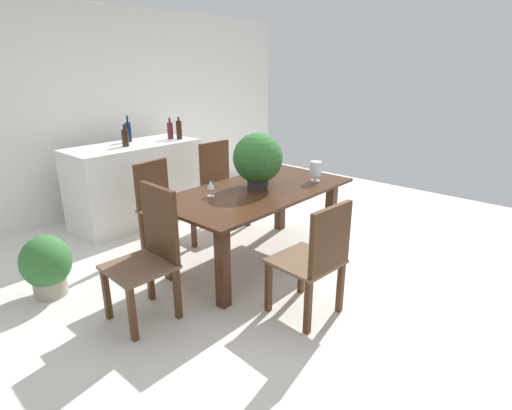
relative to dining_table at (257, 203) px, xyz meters
The scene contains 17 objects.
ground_plane 0.61m from the dining_table, 90.00° to the right, with size 7.04×7.04×0.00m, color silver.
back_wall 2.68m from the dining_table, 90.00° to the left, with size 6.40×0.10×2.60m, color white.
dining_table is the anchor object (origin of this frame).
chair_far_left 1.08m from the dining_table, 114.32° to the left, with size 0.50×0.49×0.94m.
chair_far_right 1.08m from the dining_table, 66.05° to the left, with size 0.49×0.44×1.02m.
chair_near_left 1.08m from the dining_table, 114.12° to the right, with size 0.51×0.51×0.94m.
chair_head_end 1.23m from the dining_table, behind, with size 0.48×0.48×1.03m.
flower_centerpiece 0.42m from the dining_table, 37.09° to the left, with size 0.48×0.48×0.53m.
crystal_vase_left 0.71m from the dining_table, 22.96° to the right, with size 0.12×0.12×0.21m.
crystal_vase_center_near 0.68m from the dining_table, 28.65° to the left, with size 0.10×0.10×0.22m.
wine_glass 0.53m from the dining_table, 158.60° to the left, with size 0.07×0.07×0.15m.
kitchen_counter 1.88m from the dining_table, 94.94° to the left, with size 1.56×0.69×0.97m, color white.
wine_bottle_green 1.88m from the dining_table, 98.80° to the left, with size 0.08×0.08×0.26m.
wine_bottle_tall 2.10m from the dining_table, 92.33° to the left, with size 0.07×0.07×0.32m.
wine_bottle_clear 1.92m from the dining_table, 78.22° to the left, with size 0.07×0.07×0.27m.
wine_bottle_amber 1.84m from the dining_table, 75.50° to the left, with size 0.07×0.07×0.28m.
potted_plant_floor 1.93m from the dining_table, 151.80° to the left, with size 0.41×0.41×0.54m.
Camera 1 is at (-2.78, -2.44, 1.88)m, focal length 28.31 mm.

